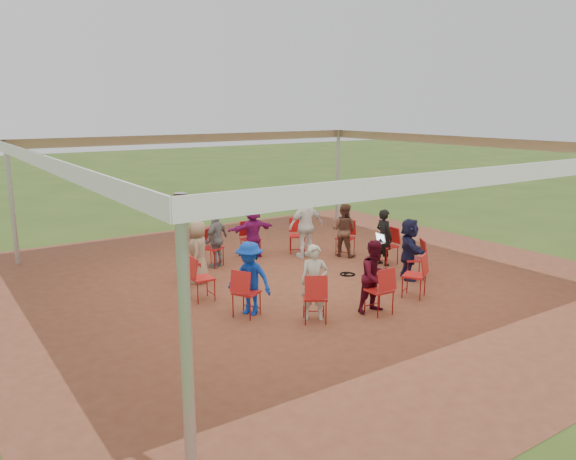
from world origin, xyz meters
TOP-DOWN VIEW (x-y plane):
  - ground at (0.00, 0.00)m, footprint 80.00×80.00m
  - dirt_patch at (0.00, 0.00)m, footprint 13.00×13.00m
  - tent at (0.00, 0.00)m, footprint 10.33×10.33m
  - chair_0 at (2.43, -0.07)m, footprint 0.45×0.43m
  - chair_1 at (2.14, 1.16)m, footprint 0.59×0.58m
  - chair_2 at (1.27, 2.07)m, footprint 0.59×0.59m
  - chair_3 at (0.07, 2.43)m, footprint 0.43×0.45m
  - chair_4 at (-1.16, 2.14)m, footprint 0.58×0.59m
  - chair_5 at (-2.07, 1.27)m, footprint 0.59×0.59m
  - chair_6 at (-2.43, 0.07)m, footprint 0.45×0.43m
  - chair_7 at (-2.14, -1.16)m, footprint 0.59×0.58m
  - chair_8 at (-1.27, -2.07)m, footprint 0.59×0.59m
  - chair_9 at (-0.07, -2.43)m, footprint 0.43×0.45m
  - chair_10 at (1.16, -2.14)m, footprint 0.58×0.59m
  - chair_11 at (2.07, -1.27)m, footprint 0.59×0.59m
  - person_seated_0 at (2.31, -0.06)m, footprint 0.34×0.51m
  - person_seated_1 at (2.03, 1.10)m, footprint 0.65×0.77m
  - person_seated_2 at (0.06, 2.31)m, footprint 1.28×0.51m
  - person_seated_3 at (-1.10, 2.03)m, footprint 0.90×0.74m
  - person_seated_4 at (-1.97, 1.21)m, footprint 0.67×0.76m
  - person_seated_5 at (-2.03, -1.10)m, footprint 0.81×0.98m
  - person_seated_6 at (-1.21, -1.97)m, footprint 0.60×0.54m
  - person_seated_7 at (-0.06, -2.31)m, footprint 0.67×0.40m
  - person_seated_8 at (1.97, -1.21)m, footprint 1.07×1.33m
  - standing_person at (1.17, 1.54)m, footprint 1.00×0.56m
  - cable_coil at (1.06, -0.24)m, footprint 0.40×0.40m
  - laptop at (2.15, -0.06)m, footprint 0.27×0.33m

SIDE VIEW (x-z plane):
  - ground at x=0.00m, z-range 0.00..0.00m
  - dirt_patch at x=0.00m, z-range 0.01..0.01m
  - cable_coil at x=1.06m, z-range 0.01..0.04m
  - chair_0 at x=2.43m, z-range 0.00..0.90m
  - chair_1 at x=2.14m, z-range 0.00..0.90m
  - chair_2 at x=1.27m, z-range 0.00..0.90m
  - chair_3 at x=0.07m, z-range 0.00..0.90m
  - chair_4 at x=-1.16m, z-range 0.00..0.90m
  - chair_5 at x=-2.07m, z-range 0.00..0.90m
  - chair_6 at x=-2.43m, z-range 0.00..0.90m
  - chair_7 at x=-2.14m, z-range 0.00..0.90m
  - chair_8 at x=-1.27m, z-range 0.00..0.90m
  - chair_9 at x=-0.07m, z-range 0.00..0.90m
  - chair_10 at x=1.16m, z-range 0.00..0.90m
  - chair_11 at x=2.07m, z-range 0.00..0.90m
  - laptop at x=2.15m, z-range 0.53..0.76m
  - person_seated_0 at x=2.31m, z-range 0.01..1.37m
  - person_seated_1 at x=2.03m, z-range 0.01..1.37m
  - person_seated_2 at x=0.06m, z-range 0.01..1.37m
  - person_seated_3 at x=-1.10m, z-range 0.01..1.37m
  - person_seated_4 at x=-1.97m, z-range 0.01..1.37m
  - person_seated_5 at x=-2.03m, z-range 0.01..1.37m
  - person_seated_6 at x=-1.21m, z-range 0.01..1.37m
  - person_seated_7 at x=-0.06m, z-range 0.01..1.37m
  - person_seated_8 at x=1.97m, z-range 0.01..1.37m
  - standing_person at x=1.17m, z-range 0.01..1.65m
  - tent at x=0.00m, z-range 0.87..3.87m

